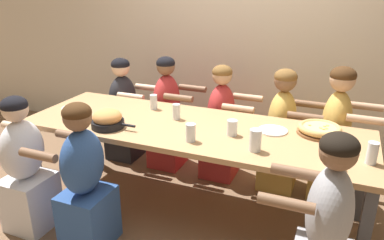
% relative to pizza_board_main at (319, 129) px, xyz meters
% --- Properties ---
extents(ground_plane, '(18.00, 18.00, 0.00)m').
position_rel_pizza_board_main_xyz_m(ground_plane, '(-0.92, -0.21, -0.79)').
color(ground_plane, brown).
rests_on(ground_plane, ground).
extents(restaurant_back_panel, '(10.00, 0.06, 3.20)m').
position_rel_pizza_board_main_xyz_m(restaurant_back_panel, '(-0.92, 1.22, 0.81)').
color(restaurant_back_panel, beige).
rests_on(restaurant_back_panel, ground).
extents(dining_table, '(2.66, 0.89, 0.75)m').
position_rel_pizza_board_main_xyz_m(dining_table, '(-0.92, -0.21, -0.10)').
color(dining_table, tan).
rests_on(dining_table, ground).
extents(pizza_board_main, '(0.32, 0.32, 0.07)m').
position_rel_pizza_board_main_xyz_m(pizza_board_main, '(0.00, 0.00, 0.00)').
color(pizza_board_main, brown).
rests_on(pizza_board_main, dining_table).
extents(skillet_bowl, '(0.36, 0.25, 0.14)m').
position_rel_pizza_board_main_xyz_m(skillet_bowl, '(-1.50, -0.48, 0.03)').
color(skillet_bowl, black).
rests_on(skillet_bowl, dining_table).
extents(empty_plate_a, '(0.21, 0.21, 0.02)m').
position_rel_pizza_board_main_xyz_m(empty_plate_a, '(-2.03, -0.23, -0.03)').
color(empty_plate_a, white).
rests_on(empty_plate_a, dining_table).
extents(empty_plate_b, '(0.22, 0.22, 0.02)m').
position_rel_pizza_board_main_xyz_m(empty_plate_b, '(-0.32, -0.08, -0.03)').
color(empty_plate_b, white).
rests_on(empty_plate_b, dining_table).
extents(drinking_glass_a, '(0.07, 0.07, 0.14)m').
position_rel_pizza_board_main_xyz_m(drinking_glass_a, '(0.33, -0.37, 0.03)').
color(drinking_glass_a, silver).
rests_on(drinking_glass_a, dining_table).
extents(drinking_glass_b, '(0.06, 0.06, 0.13)m').
position_rel_pizza_board_main_xyz_m(drinking_glass_b, '(-1.09, -0.12, 0.02)').
color(drinking_glass_b, silver).
rests_on(drinking_glass_b, dining_table).
extents(drinking_glass_c, '(0.07, 0.07, 0.13)m').
position_rel_pizza_board_main_xyz_m(drinking_glass_c, '(-0.82, -0.48, 0.02)').
color(drinking_glass_c, silver).
rests_on(drinking_glass_c, dining_table).
extents(drinking_glass_d, '(0.08, 0.08, 0.15)m').
position_rel_pizza_board_main_xyz_m(drinking_glass_d, '(-0.37, -0.46, 0.03)').
color(drinking_glass_d, silver).
rests_on(drinking_glass_d, dining_table).
extents(drinking_glass_e, '(0.06, 0.06, 0.13)m').
position_rel_pizza_board_main_xyz_m(drinking_glass_e, '(-1.38, 0.03, 0.03)').
color(drinking_glass_e, silver).
rests_on(drinking_glass_e, dining_table).
extents(drinking_glass_f, '(0.07, 0.07, 0.13)m').
position_rel_pizza_board_main_xyz_m(drinking_glass_f, '(0.12, -0.52, 0.02)').
color(drinking_glass_f, silver).
rests_on(drinking_glass_f, dining_table).
extents(drinking_glass_g, '(0.08, 0.08, 0.11)m').
position_rel_pizza_board_main_xyz_m(drinking_glass_g, '(-0.58, -0.27, 0.02)').
color(drinking_glass_g, silver).
rests_on(drinking_glass_g, dining_table).
extents(diner_far_midright, '(0.51, 0.40, 1.11)m').
position_rel_pizza_board_main_xyz_m(diner_far_midright, '(-0.33, 0.45, -0.28)').
color(diner_far_midright, gold).
rests_on(diner_far_midright, ground).
extents(diner_near_right, '(0.51, 0.40, 1.12)m').
position_rel_pizza_board_main_xyz_m(diner_near_right, '(0.13, -0.88, -0.27)').
color(diner_near_right, '#99999E').
rests_on(diner_near_right, ground).
extents(diner_far_midleft, '(0.51, 0.40, 1.13)m').
position_rel_pizza_board_main_xyz_m(diner_far_midleft, '(-1.46, 0.45, -0.28)').
color(diner_far_midleft, '#B22D2D').
rests_on(diner_far_midleft, ground).
extents(diner_far_right, '(0.51, 0.40, 1.17)m').
position_rel_pizza_board_main_xyz_m(diner_far_right, '(0.11, 0.45, -0.25)').
color(diner_far_right, gold).
rests_on(diner_far_right, ground).
extents(diner_far_center, '(0.51, 0.40, 1.10)m').
position_rel_pizza_board_main_xyz_m(diner_far_center, '(-0.90, 0.45, -0.29)').
color(diner_far_center, '#B22D2D').
rests_on(diner_far_center, ground).
extents(diner_far_left, '(0.51, 0.40, 1.08)m').
position_rel_pizza_board_main_xyz_m(diner_far_left, '(-1.97, 0.45, -0.30)').
color(diner_far_left, '#232328').
rests_on(diner_far_left, ground).
extents(diner_near_midleft, '(0.51, 0.40, 1.08)m').
position_rel_pizza_board_main_xyz_m(diner_near_midleft, '(-1.45, -0.88, -0.30)').
color(diner_near_midleft, '#2D5193').
rests_on(diner_near_midleft, ground).
extents(diner_near_left, '(0.51, 0.40, 1.06)m').
position_rel_pizza_board_main_xyz_m(diner_near_left, '(-1.99, -0.88, -0.31)').
color(diner_near_left, silver).
rests_on(diner_near_left, ground).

